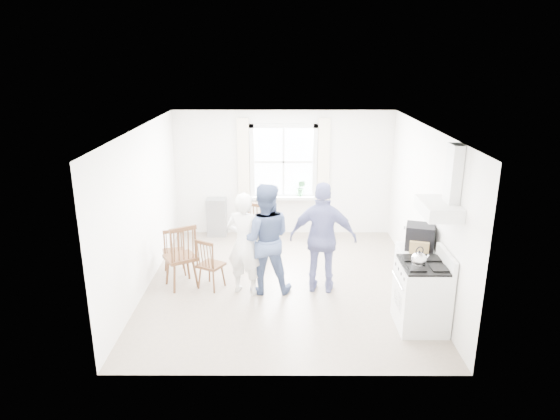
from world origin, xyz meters
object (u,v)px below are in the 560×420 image
at_px(windsor_chair_c, 182,250).
at_px(person_left, 245,244).
at_px(stereo_stack, 420,237).
at_px(person_mid, 265,239).
at_px(gas_stove, 422,295).
at_px(low_cabinet, 414,276).
at_px(windsor_chair_a, 174,247).
at_px(person_right, 323,238).
at_px(windsor_chair_b, 207,259).

bearing_deg(windsor_chair_c, person_left, -7.24).
distance_m(stereo_stack, person_mid, 2.37).
xyz_separation_m(gas_stove, low_cabinet, (0.07, 0.70, -0.03)).
distance_m(gas_stove, windsor_chair_a, 4.13).
bearing_deg(person_right, windsor_chair_b, 7.98).
distance_m(windsor_chair_a, windsor_chair_c, 0.57).
bearing_deg(windsor_chair_c, stereo_stack, -7.20).
relative_size(gas_stove, person_mid, 0.63).
relative_size(low_cabinet, stereo_stack, 1.82).
distance_m(stereo_stack, windsor_chair_c, 3.70).
height_order(gas_stove, person_right, person_right).
bearing_deg(windsor_chair_a, low_cabinet, -14.03).
distance_m(windsor_chair_b, person_left, 0.69).
height_order(windsor_chair_a, person_right, person_right).
bearing_deg(person_mid, windsor_chair_c, -4.23).
relative_size(windsor_chair_b, person_mid, 0.49).
height_order(stereo_stack, person_right, person_right).
distance_m(gas_stove, windsor_chair_c, 3.73).
bearing_deg(windsor_chair_b, windsor_chair_a, 139.97).
bearing_deg(windsor_chair_b, windsor_chair_c, 174.42).
height_order(low_cabinet, person_left, person_left).
bearing_deg(low_cabinet, windsor_chair_b, 172.47).
distance_m(low_cabinet, person_mid, 2.36).
height_order(stereo_stack, windsor_chair_c, stereo_stack).
distance_m(person_left, person_right, 1.24).
height_order(gas_stove, windsor_chair_a, gas_stove).
xyz_separation_m(windsor_chair_b, person_right, (1.85, -0.02, 0.37)).
distance_m(gas_stove, person_mid, 2.51).
bearing_deg(person_right, person_mid, 8.59).
relative_size(stereo_stack, windsor_chair_a, 0.57).
height_order(low_cabinet, windsor_chair_c, windsor_chair_c).
xyz_separation_m(stereo_stack, person_right, (-1.40, 0.41, -0.18)).
bearing_deg(low_cabinet, person_left, 172.66).
distance_m(stereo_stack, person_left, 2.67).
bearing_deg(windsor_chair_c, person_mid, -2.45).
relative_size(low_cabinet, windsor_chair_c, 0.82).
bearing_deg(windsor_chair_a, person_right, -12.57).
bearing_deg(stereo_stack, low_cabinet, -176.16).
bearing_deg(person_right, windsor_chair_c, 7.08).
bearing_deg(person_left, windsor_chair_c, 13.52).
bearing_deg(windsor_chair_a, windsor_chair_c, -63.87).
height_order(windsor_chair_b, person_left, person_left).
xyz_separation_m(windsor_chair_b, windsor_chair_c, (-0.40, 0.04, 0.14)).
bearing_deg(low_cabinet, stereo_stack, 3.84).
height_order(person_mid, person_right, person_right).
relative_size(windsor_chair_a, person_left, 0.52).
xyz_separation_m(windsor_chair_c, person_mid, (1.32, -0.06, 0.22)).
xyz_separation_m(low_cabinet, stereo_stack, (0.04, 0.00, 0.63)).
bearing_deg(person_right, low_cabinet, 171.84).
xyz_separation_m(gas_stove, windsor_chair_c, (-3.54, 1.16, 0.19)).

